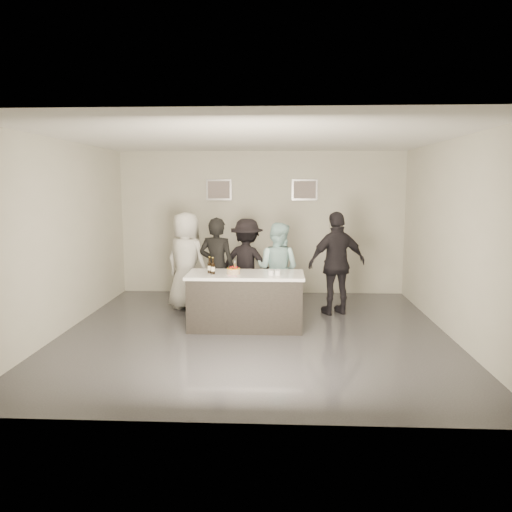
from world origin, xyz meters
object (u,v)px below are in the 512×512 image
(person_guest_back, at_px, (247,264))
(person_main_black, at_px, (217,267))
(bar_counter, at_px, (246,301))
(person_guest_right, at_px, (337,263))
(cake, at_px, (234,271))
(person_main_blue, at_px, (278,269))
(person_guest_left, at_px, (186,261))
(beer_bottle_b, at_px, (213,266))
(beer_bottle_a, at_px, (210,265))

(person_guest_back, bearing_deg, person_main_black, 67.38)
(bar_counter, relative_size, person_guest_back, 1.10)
(person_guest_right, bearing_deg, person_guest_back, -31.30)
(person_main_black, distance_m, person_guest_back, 0.77)
(cake, distance_m, person_guest_right, 2.03)
(bar_counter, relative_size, person_guest_right, 1.01)
(person_main_blue, bearing_deg, person_guest_back, -14.71)
(cake, distance_m, person_main_black, 0.85)
(person_guest_right, bearing_deg, person_main_black, -12.65)
(bar_counter, height_order, person_guest_left, person_guest_left)
(bar_counter, bearing_deg, person_guest_right, 31.74)
(bar_counter, relative_size, cake, 8.81)
(bar_counter, distance_m, beer_bottle_b, 0.78)
(bar_counter, relative_size, person_main_black, 1.06)
(person_main_blue, bearing_deg, person_guest_left, 12.07)
(bar_counter, height_order, person_guest_right, person_guest_right)
(beer_bottle_a, height_order, beer_bottle_b, same)
(person_main_blue, bearing_deg, beer_bottle_b, 66.78)
(person_main_black, relative_size, person_guest_back, 1.04)
(bar_counter, distance_m, person_guest_right, 1.90)
(beer_bottle_a, height_order, person_guest_right, person_guest_right)
(bar_counter, bearing_deg, cake, -163.60)
(person_guest_right, relative_size, person_guest_back, 1.09)
(person_guest_back, bearing_deg, person_guest_left, 22.10)
(person_main_blue, bearing_deg, cake, 76.26)
(beer_bottle_b, relative_size, person_main_blue, 0.16)
(person_main_blue, height_order, person_guest_right, person_guest_right)
(beer_bottle_a, xyz_separation_m, person_guest_back, (0.51, 1.32, -0.19))
(person_main_black, relative_size, person_guest_right, 0.95)
(bar_counter, xyz_separation_m, person_guest_left, (-1.18, 1.20, 0.45))
(person_main_black, bearing_deg, beer_bottle_a, 99.24)
(person_guest_back, bearing_deg, cake, 101.52)
(person_main_black, bearing_deg, person_main_blue, -161.42)
(bar_counter, height_order, beer_bottle_b, beer_bottle_b)
(bar_counter, xyz_separation_m, person_main_blue, (0.51, 0.85, 0.38))
(beer_bottle_b, relative_size, person_guest_back, 0.15)
(person_guest_back, bearing_deg, beer_bottle_b, 89.07)
(cake, xyz_separation_m, person_main_black, (-0.36, 0.77, -0.06))
(beer_bottle_b, xyz_separation_m, person_main_blue, (1.02, 0.95, -0.20))
(bar_counter, xyz_separation_m, beer_bottle_a, (-0.58, -0.01, 0.58))
(person_main_black, bearing_deg, cake, 126.50)
(cake, height_order, beer_bottle_b, beer_bottle_b)
(beer_bottle_a, relative_size, person_guest_left, 0.14)
(person_guest_left, relative_size, person_guest_right, 0.98)
(cake, height_order, beer_bottle_a, beer_bottle_a)
(beer_bottle_b, xyz_separation_m, person_guest_right, (2.08, 1.07, -0.11))
(beer_bottle_a, relative_size, beer_bottle_b, 1.00)
(cake, bearing_deg, person_main_black, 115.27)
(beer_bottle_b, height_order, person_guest_back, person_guest_back)
(bar_counter, xyz_separation_m, cake, (-0.19, -0.06, 0.49))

